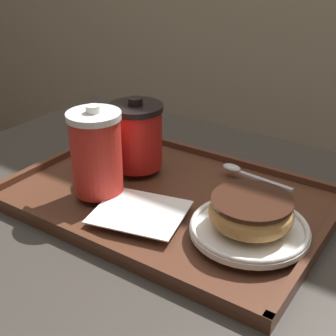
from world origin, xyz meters
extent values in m
cube|color=#38332D|center=(0.00, 0.00, 0.69)|extent=(0.99, 0.71, 0.03)
cube|color=#512D1E|center=(-0.01, 0.00, 0.71)|extent=(0.51, 0.35, 0.01)
cube|color=#512D1E|center=(-0.01, -0.17, 0.72)|extent=(0.51, 0.01, 0.01)
cube|color=#512D1E|center=(-0.01, 0.17, 0.72)|extent=(0.51, 0.01, 0.01)
cube|color=#512D1E|center=(-0.26, 0.00, 0.72)|extent=(0.01, 0.35, 0.01)
cube|color=#512D1E|center=(0.24, 0.00, 0.72)|extent=(0.01, 0.35, 0.01)
cube|color=white|center=(-0.01, -0.08, 0.73)|extent=(0.16, 0.14, 0.00)
cylinder|color=red|center=(-0.11, -0.06, 0.79)|extent=(0.08, 0.08, 0.12)
cylinder|color=white|center=(-0.11, -0.06, 0.86)|extent=(0.08, 0.08, 0.01)
cylinder|color=white|center=(-0.11, -0.06, 0.87)|extent=(0.02, 0.02, 0.01)
cylinder|color=red|center=(-0.11, 0.04, 0.78)|extent=(0.09, 0.09, 0.10)
cylinder|color=black|center=(-0.11, 0.04, 0.84)|extent=(0.10, 0.10, 0.01)
cylinder|color=black|center=(-0.11, 0.04, 0.85)|extent=(0.03, 0.03, 0.01)
cylinder|color=white|center=(0.15, -0.04, 0.73)|extent=(0.17, 0.17, 0.01)
torus|color=white|center=(0.15, -0.04, 0.74)|extent=(0.17, 0.17, 0.01)
torus|color=tan|center=(0.15, -0.04, 0.76)|extent=(0.12, 0.12, 0.04)
cylinder|color=#381E14|center=(0.15, -0.04, 0.78)|extent=(0.11, 0.11, 0.00)
ellipsoid|color=silver|center=(0.04, 0.12, 0.73)|extent=(0.04, 0.03, 0.01)
cube|color=silver|center=(0.11, 0.11, 0.73)|extent=(0.10, 0.02, 0.00)
camera|label=1|loc=(0.36, -0.55, 1.11)|focal=50.00mm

